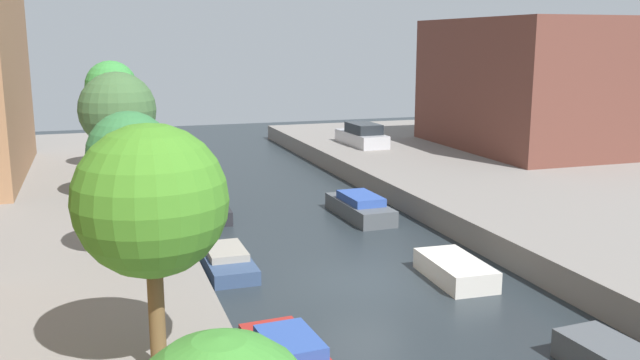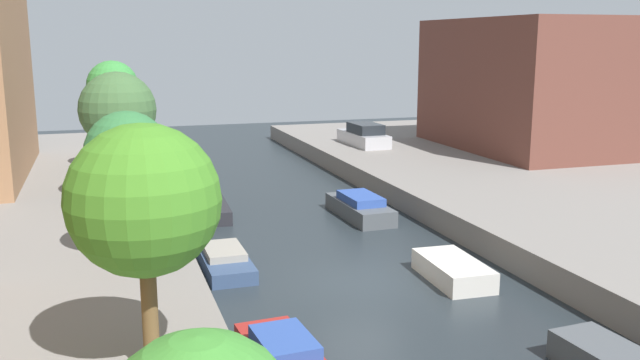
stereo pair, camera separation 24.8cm
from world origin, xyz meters
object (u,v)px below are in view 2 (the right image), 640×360
(street_tree_1, at_px, (144,201))
(street_tree_3, at_px, (118,110))
(moored_boat_left_5, at_px, (183,171))
(moored_boat_right_3, at_px, (453,270))
(low_block_right, at_px, (540,84))
(moored_boat_left_3, at_px, (225,260))
(moored_boat_left_2, at_px, (282,353))
(moored_boat_left_4, at_px, (209,208))
(street_tree_2, at_px, (127,153))
(moored_boat_right_4, at_px, (360,207))
(parked_car, at_px, (364,136))
(street_tree_4, at_px, (113,87))

(street_tree_1, relative_size, street_tree_3, 0.95)
(moored_boat_left_5, bearing_deg, moored_boat_right_3, -72.49)
(low_block_right, distance_m, street_tree_3, 25.71)
(low_block_right, relative_size, moored_boat_left_3, 3.53)
(street_tree_3, distance_m, moored_boat_left_5, 10.61)
(moored_boat_left_2, bearing_deg, moored_boat_left_4, 87.70)
(moored_boat_left_2, bearing_deg, street_tree_2, 115.15)
(low_block_right, height_order, moored_boat_left_3, low_block_right)
(moored_boat_left_4, height_order, moored_boat_left_5, moored_boat_left_5)
(moored_boat_right_3, bearing_deg, moored_boat_right_4, 89.73)
(street_tree_2, height_order, parked_car, street_tree_2)
(street_tree_4, bearing_deg, moored_boat_left_4, -62.02)
(moored_boat_left_4, distance_m, moored_boat_right_3, 12.31)
(moored_boat_right_3, bearing_deg, street_tree_4, 118.90)
(street_tree_3, bearing_deg, moored_boat_right_3, -47.20)
(low_block_right, xyz_separation_m, moored_boat_left_3, (-21.84, -13.90, -4.56))
(street_tree_4, bearing_deg, moored_boat_right_4, -43.58)
(low_block_right, xyz_separation_m, parked_car, (-9.81, 4.05, -3.28))
(moored_boat_right_3, bearing_deg, low_block_right, 48.63)
(moored_boat_left_5, bearing_deg, street_tree_4, -150.63)
(street_tree_2, bearing_deg, moored_boat_left_4, 66.97)
(low_block_right, bearing_deg, street_tree_3, -164.64)
(street_tree_1, bearing_deg, moored_boat_left_3, 70.95)
(moored_boat_left_2, relative_size, moored_boat_right_4, 0.77)
(street_tree_1, height_order, street_tree_2, street_tree_1)
(street_tree_3, distance_m, moored_boat_right_4, 10.78)
(moored_boat_left_4, bearing_deg, street_tree_2, -113.03)
(moored_boat_right_3, bearing_deg, moored_boat_left_2, -148.60)
(moored_boat_left_5, bearing_deg, street_tree_1, -98.09)
(street_tree_4, bearing_deg, moored_boat_left_5, 29.37)
(low_block_right, height_order, moored_boat_left_4, low_block_right)
(street_tree_2, bearing_deg, parked_car, 51.70)
(street_tree_4, bearing_deg, low_block_right, -0.54)
(street_tree_3, xyz_separation_m, parked_car, (14.98, 10.87, -3.11))
(street_tree_2, relative_size, moored_boat_left_4, 1.01)
(street_tree_1, height_order, parked_car, street_tree_1)
(street_tree_1, xyz_separation_m, moored_boat_left_4, (3.58, 15.97, -4.18))
(parked_car, bearing_deg, moored_boat_right_4, -112.18)
(moored_boat_right_3, bearing_deg, moored_boat_left_3, 153.59)
(street_tree_3, height_order, parked_car, street_tree_3)
(low_block_right, height_order, street_tree_3, low_block_right)
(moored_boat_right_3, xyz_separation_m, moored_boat_right_4, (0.04, 8.25, 0.11))
(moored_boat_left_5, bearing_deg, moored_boat_right_4, -61.11)
(moored_boat_left_3, xyz_separation_m, moored_boat_right_3, (6.67, -3.32, 0.04))
(street_tree_1, relative_size, moored_boat_left_4, 1.13)
(low_block_right, height_order, street_tree_1, low_block_right)
(low_block_right, relative_size, street_tree_3, 2.47)
(street_tree_1, bearing_deg, street_tree_2, 90.00)
(street_tree_2, height_order, moored_boat_right_3, street_tree_2)
(street_tree_3, relative_size, parked_car, 1.11)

